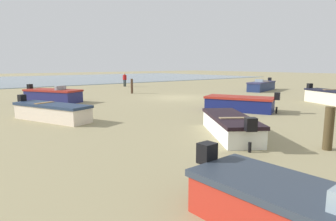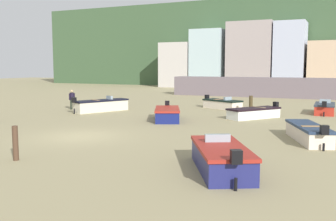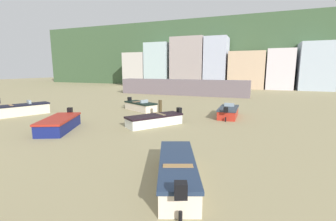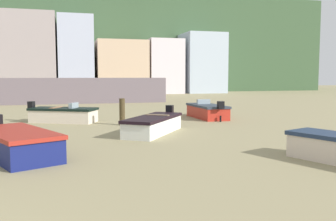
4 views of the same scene
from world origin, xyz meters
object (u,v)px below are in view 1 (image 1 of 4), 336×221
boat_cream_3 (52,112)px  mooring_post_mid_beach (132,86)px  boat_navy_5 (240,104)px  beach_walker_distant (125,79)px  boat_cream_2 (336,97)px  boat_white_7 (230,126)px  boat_navy_4 (262,86)px  boat_navy_0 (53,96)px  mooring_post_near_water (329,128)px  boat_red_1 (299,214)px

boat_cream_3 → mooring_post_mid_beach: bearing=-159.8°
boat_navy_5 → beach_walker_distant: size_ratio=2.50×
boat_cream_2 → boat_white_7: 11.98m
boat_navy_4 → boat_white_7: size_ratio=1.34×
boat_navy_0 → boat_navy_5: (-6.93, 10.69, -0.04)m
boat_navy_5 → boat_white_7: (5.05, 3.41, -0.04)m
boat_navy_4 → boat_navy_5: 14.13m
boat_navy_0 → boat_navy_4: (-19.37, 3.97, 0.01)m
boat_white_7 → beach_walker_distant: bearing=102.9°
boat_navy_0 → mooring_post_mid_beach: 7.80m
boat_white_7 → mooring_post_near_water: mooring_post_near_water is taller
boat_cream_3 → boat_navy_5: size_ratio=1.09×
boat_navy_4 → beach_walker_distant: bearing=15.0°
boat_navy_0 → boat_cream_2: size_ratio=0.92×
boat_navy_0 → boat_navy_4: boat_navy_4 is taller
boat_navy_5 → mooring_post_mid_beach: (-0.65, -12.47, 0.25)m
boat_navy_0 → boat_navy_5: boat_navy_0 is taller
mooring_post_mid_beach → boat_navy_0: bearing=13.2°
boat_red_1 → mooring_post_mid_beach: 22.96m
boat_navy_0 → boat_cream_3: bearing=43.8°
boat_red_1 → boat_white_7: (-4.33, -4.77, -0.03)m
boat_navy_5 → mooring_post_mid_beach: mooring_post_mid_beach is taller
boat_navy_4 → boat_navy_5: bearing=103.1°
boat_navy_5 → beach_walker_distant: beach_walker_distant is taller
mooring_post_near_water → beach_walker_distant: (-8.68, -26.72, 0.29)m
boat_navy_0 → mooring_post_near_water: bearing=71.1°
boat_cream_2 → mooring_post_near_water: 11.76m
boat_red_1 → mooring_post_near_water: bearing=-162.9°
boat_red_1 → boat_white_7: boat_red_1 is taller
boat_cream_3 → boat_navy_5: bearing=136.3°
boat_cream_2 → boat_white_7: bearing=28.5°
mooring_post_near_water → boat_white_7: bearing=-73.5°
boat_navy_5 → beach_walker_distant: (-4.53, -20.27, 0.54)m
boat_navy_0 → beach_walker_distant: (-11.47, -9.58, 0.50)m
boat_navy_0 → boat_navy_5: 12.74m
boat_red_1 → boat_navy_5: size_ratio=0.92×
mooring_post_mid_beach → boat_navy_4: bearing=154.0°
boat_cream_3 → mooring_post_near_water: 11.42m
boat_navy_4 → boat_white_7: boat_navy_4 is taller
boat_navy_4 → beach_walker_distant: 15.69m
mooring_post_mid_beach → beach_walker_distant: (-3.88, -7.80, 0.29)m
mooring_post_near_water → beach_walker_distant: size_ratio=0.82×
boat_navy_0 → boat_cream_2: boat_cream_2 is taller
boat_cream_2 → beach_walker_distant: bearing=-60.4°
boat_red_1 → boat_cream_3: 11.97m
boat_navy_5 → mooring_post_mid_beach: bearing=62.3°
boat_cream_2 → mooring_post_near_water: size_ratio=3.52×
boat_navy_0 → beach_walker_distant: size_ratio=2.66×
boat_navy_0 → boat_cream_3: 7.26m
mooring_post_near_water → beach_walker_distant: beach_walker_distant is taller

